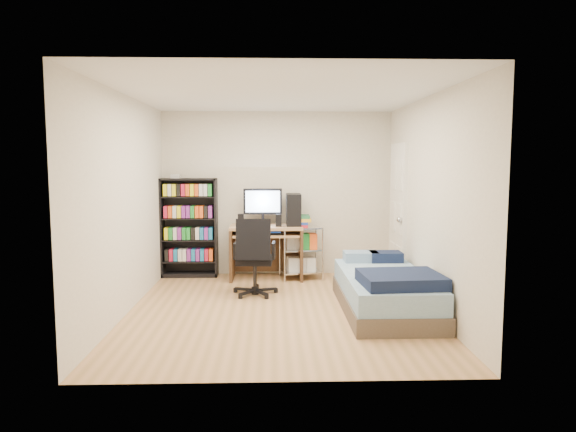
{
  "coord_description": "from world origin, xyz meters",
  "views": [
    {
      "loc": [
        -0.08,
        -5.9,
        1.73
      ],
      "look_at": [
        0.12,
        0.4,
        1.07
      ],
      "focal_mm": 32.0,
      "sensor_mm": 36.0,
      "label": 1
    }
  ],
  "objects_px": {
    "media_shelf": "(189,226)",
    "office_chair": "(255,271)",
    "computer_desk": "(274,230)",
    "bed": "(385,290)"
  },
  "relations": [
    {
      "from": "media_shelf",
      "to": "office_chair",
      "type": "bearing_deg",
      "value": -48.37
    },
    {
      "from": "media_shelf",
      "to": "computer_desk",
      "type": "distance_m",
      "value": 1.28
    },
    {
      "from": "media_shelf",
      "to": "computer_desk",
      "type": "xyz_separation_m",
      "value": [
        1.27,
        -0.15,
        -0.04
      ]
    },
    {
      "from": "media_shelf",
      "to": "computer_desk",
      "type": "relative_size",
      "value": 1.16
    },
    {
      "from": "office_chair",
      "to": "computer_desk",
      "type": "bearing_deg",
      "value": 79.21
    },
    {
      "from": "bed",
      "to": "office_chair",
      "type": "bearing_deg",
      "value": 153.8
    },
    {
      "from": "media_shelf",
      "to": "computer_desk",
      "type": "bearing_deg",
      "value": -6.5
    },
    {
      "from": "office_chair",
      "to": "bed",
      "type": "distance_m",
      "value": 1.73
    },
    {
      "from": "office_chair",
      "to": "media_shelf",
      "type": "bearing_deg",
      "value": 134.84
    },
    {
      "from": "media_shelf",
      "to": "bed",
      "type": "relative_size",
      "value": 0.79
    }
  ]
}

